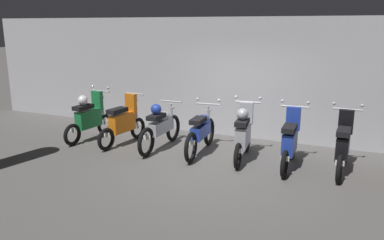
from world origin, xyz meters
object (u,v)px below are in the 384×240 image
Objects in this scene: motorbike_slot_1 at (123,123)px; motorbike_slot_0 at (89,117)px; motorbike_slot_5 at (290,142)px; motorbike_slot_2 at (161,126)px; motorbike_slot_3 at (201,131)px; motorbike_slot_4 at (243,133)px; motorbike_slot_6 at (343,146)px.

motorbike_slot_0 is at bearing -178.79° from motorbike_slot_1.
motorbike_slot_5 is at bearing 0.05° from motorbike_slot_1.
motorbike_slot_5 reaches higher than motorbike_slot_2.
motorbike_slot_3 is 1.16× the size of motorbike_slot_4.
motorbike_slot_0 and motorbike_slot_6 have the same top height.
motorbike_slot_4 reaches higher than motorbike_slot_1.
motorbike_slot_0 is 4.90m from motorbike_slot_5.
motorbike_slot_0 reaches higher than motorbike_slot_3.
motorbike_slot_0 is 0.86× the size of motorbike_slot_3.
motorbike_slot_4 reaches higher than motorbike_slot_2.
motorbike_slot_4 and motorbike_slot_6 have the same top height.
motorbike_slot_2 is 1.16× the size of motorbike_slot_5.
motorbike_slot_2 is 3.93m from motorbike_slot_6.
motorbike_slot_0 is at bearing -178.60° from motorbike_slot_4.
motorbike_slot_6 is at bearing 1.58° from motorbike_slot_2.
motorbike_slot_4 is (2.94, 0.07, 0.04)m from motorbike_slot_1.
motorbike_slot_4 is at bearing 175.84° from motorbike_slot_5.
motorbike_slot_5 reaches higher than motorbike_slot_1.
motorbike_slot_0 is 2.94m from motorbike_slot_3.
motorbike_slot_1 is (0.98, 0.02, -0.04)m from motorbike_slot_0.
motorbike_slot_3 is 2.95m from motorbike_slot_6.
motorbike_slot_0 is at bearing -177.42° from motorbike_slot_3.
motorbike_slot_1 is 2.94m from motorbike_slot_4.
motorbike_slot_0 is at bearing -178.31° from motorbike_slot_6.
motorbike_slot_5 is 1.00× the size of motorbike_slot_6.
motorbike_slot_1 reaches higher than motorbike_slot_2.
motorbike_slot_1 is 1.96m from motorbike_slot_3.
motorbike_slot_2 is 1.00× the size of motorbike_slot_3.
motorbike_slot_5 is at bearing 0.28° from motorbike_slot_0.
motorbike_slot_4 is at bearing -177.72° from motorbike_slot_6.
motorbike_slot_1 is at bearing -176.73° from motorbike_slot_3.
motorbike_slot_2 is at bearing -179.13° from motorbike_slot_4.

